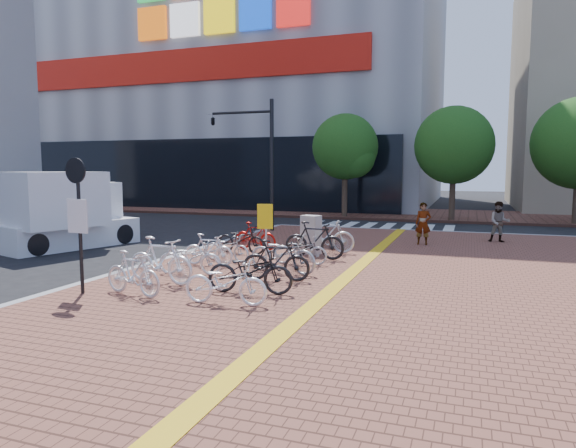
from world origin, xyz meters
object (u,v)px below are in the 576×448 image
at_px(bike_4, 227,248).
at_px(bike_6, 255,236).
at_px(bike_9, 276,260).
at_px(pedestrian_a, 423,224).
at_px(bike_7, 226,282).
at_px(notice_sign, 78,209).
at_px(bike_5, 241,239).
at_px(bike_13, 326,236).
at_px(bike_0, 133,274).
at_px(traffic_light_pole, 244,141).
at_px(pedestrian_b, 499,222).
at_px(yellow_sign, 266,222).
at_px(bike_2, 190,258).
at_px(bike_8, 250,271).
at_px(bike_10, 283,253).
at_px(bike_1, 160,260).
at_px(box_truck, 66,212).
at_px(bike_11, 300,250).
at_px(bike_3, 208,250).
at_px(utility_box, 311,235).
at_px(bike_12, 314,240).

height_order(bike_4, bike_6, bike_6).
relative_size(bike_9, pedestrian_a, 1.10).
xyz_separation_m(bike_7, notice_sign, (-3.46, -0.25, 1.44)).
xyz_separation_m(bike_5, bike_13, (2.61, 0.99, 0.11)).
xyz_separation_m(bike_0, traffic_light_pole, (-2.87, 12.26, 3.55)).
distance_m(pedestrian_b, yellow_sign, 9.58).
bearing_deg(bike_5, bike_2, -170.89).
xyz_separation_m(bike_0, yellow_sign, (1.14, 4.95, 0.70)).
distance_m(bike_8, yellow_sign, 4.13).
distance_m(bike_7, bike_13, 6.93).
xyz_separation_m(bike_6, bike_10, (2.24, -3.35, 0.05)).
distance_m(bike_1, pedestrian_a, 10.35).
xyz_separation_m(bike_9, pedestrian_a, (2.90, 7.56, 0.26)).
bearing_deg(bike_7, bike_13, -8.01).
relative_size(bike_4, box_truck, 0.30).
height_order(pedestrian_a, notice_sign, notice_sign).
height_order(bike_0, bike_11, bike_0).
relative_size(bike_4, bike_7, 0.90).
bearing_deg(box_truck, bike_7, -31.56).
xyz_separation_m(bike_3, box_truck, (-7.14, 2.19, 0.72)).
height_order(bike_2, bike_3, bike_3).
bearing_deg(utility_box, bike_4, -132.74).
bearing_deg(bike_3, yellow_sign, -46.48).
xyz_separation_m(bike_1, bike_4, (0.16, 3.28, -0.16)).
relative_size(bike_10, pedestrian_b, 1.29).
bearing_deg(bike_2, bike_10, -75.56).
xyz_separation_m(bike_1, bike_11, (2.38, 3.55, -0.15)).
relative_size(bike_7, utility_box, 1.40).
relative_size(bike_7, pedestrian_a, 1.14).
bearing_deg(bike_5, bike_8, -146.66).
height_order(bike_8, pedestrian_a, pedestrian_a).
bearing_deg(bike_9, bike_4, 40.97).
bearing_deg(utility_box, notice_sign, -115.31).
height_order(bike_10, utility_box, utility_box).
distance_m(bike_2, bike_8, 2.69).
distance_m(bike_13, yellow_sign, 2.47).
bearing_deg(bike_8, utility_box, -5.20).
xyz_separation_m(bike_11, pedestrian_a, (3.03, 5.27, 0.36)).
distance_m(bike_0, bike_12, 6.27).
bearing_deg(bike_10, pedestrian_a, -14.63).
bearing_deg(yellow_sign, bike_12, 33.43).
bearing_deg(notice_sign, box_truck, 134.81).
relative_size(bike_11, utility_box, 1.27).
bearing_deg(bike_8, bike_12, -9.08).
xyz_separation_m(bike_2, box_truck, (-7.28, 3.45, 0.73)).
bearing_deg(bike_13, bike_1, 144.05).
distance_m(bike_3, bike_13, 4.16).
xyz_separation_m(bike_5, utility_box, (2.20, 0.69, 0.17)).
xyz_separation_m(bike_1, box_truck, (-7.17, 4.65, 0.61)).
xyz_separation_m(bike_5, bike_9, (2.57, -3.48, 0.05)).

